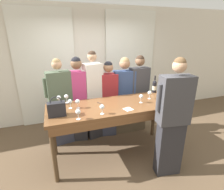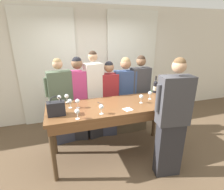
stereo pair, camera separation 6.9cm
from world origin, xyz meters
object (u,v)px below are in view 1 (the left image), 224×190
Objects in this scene: wine_bottle at (154,86)px; wine_glass_front_mid at (70,102)px; guest_beige_cap at (138,93)px; wine_glass_center_right at (78,112)px; guest_pink_top at (78,98)px; wine_glass_center_left at (102,107)px; tasting_bar at (114,111)px; host_pouring at (173,120)px; guest_navy_coat at (124,95)px; wine_glass_center_mid at (59,98)px; wine_glass_front_left at (141,97)px; wine_glass_front_right at (78,102)px; guest_cream_sweater at (93,96)px; handbag at (57,109)px; guest_olive_jacket at (61,103)px; wine_glass_back_right at (161,93)px; potted_plant at (147,101)px; wine_glass_back_mid at (150,93)px; wine_glass_back_left at (66,97)px; guest_striped_shirt at (108,99)px.

wine_bottle reaches higher than wine_glass_front_mid.
wine_bottle is 0.20× the size of guest_beige_cap.
wine_glass_center_right is 1.06m from guest_pink_top.
tasting_bar is at bearing 42.46° from wine_glass_center_left.
wine_glass_center_right is 1.38m from host_pouring.
wine_glass_front_mid is 0.09× the size of guest_navy_coat.
wine_glass_center_mid is at bearing -165.04° from guest_navy_coat.
wine_glass_front_left and wine_glass_front_right have the same top height.
guest_beige_cap reaches higher than wine_glass_front_right.
wine_glass_front_left and wine_glass_front_mid have the same top height.
wine_glass_center_mid is at bearing -152.02° from guest_cream_sweater.
guest_olive_jacket reaches higher than handbag.
guest_pink_top is (-1.42, 0.69, -0.18)m from wine_glass_back_right.
host_pouring is at bearing -15.27° from wine_glass_center_right.
guest_cream_sweater reaches higher than wine_glass_front_right.
wine_glass_center_right is at bearing -144.96° from guest_beige_cap.
potted_plant is (1.01, 1.49, -0.76)m from wine_glass_front_left.
wine_glass_back_right is at bearing 12.25° from wine_glass_center_right.
guest_beige_cap is (1.10, 0.97, -0.23)m from wine_glass_center_left.
wine_glass_back_mid is at bearing -98.69° from guest_beige_cap.
handbag is (-1.93, -0.49, -0.01)m from wine_bottle.
tasting_bar is 0.75m from wine_glass_center_right.
wine_glass_back_left is 0.09× the size of guest_beige_cap.
potted_plant is (0.49, 1.07, -0.78)m from wine_bottle.
wine_glass_center_right is 1.60m from wine_glass_back_right.
host_pouring reaches higher than handbag.
wine_glass_center_mid is 2.72m from potted_plant.
guest_striped_shirt is at bearing 0.00° from guest_olive_jacket.
wine_glass_center_mid is (-0.59, 0.61, 0.00)m from wine_glass_center_left.
guest_olive_jacket is 1.06× the size of guest_striped_shirt.
handbag is at bearing 143.35° from wine_glass_center_right.
tasting_bar is at bearing -123.77° from guest_navy_coat.
guest_striped_shirt is 0.35m from guest_navy_coat.
wine_glass_back_left is 0.23× the size of potted_plant.
guest_olive_jacket is 1.01× the size of guest_beige_cap.
wine_glass_front_right is 0.09× the size of guest_beige_cap.
wine_glass_front_left is at bearing -141.05° from wine_bottle.
wine_glass_front_right is at bearing -68.50° from guest_olive_jacket.
wine_glass_back_right is (1.57, 0.34, 0.00)m from wine_glass_center_right.
wine_glass_front_mid is at bearing -144.31° from guest_striped_shirt.
host_pouring reaches higher than wine_glass_center_left.
guest_olive_jacket is (-1.33, 0.75, -0.23)m from wine_glass_front_left.
guest_beige_cap is at bearing 0.00° from guest_olive_jacket.
wine_glass_back_mid is (1.60, -0.27, 0.00)m from wine_glass_center_mid.
wine_glass_front_mid is at bearing -109.64° from guest_pink_top.
handbag is 1.36m from guest_striped_shirt.
wine_glass_center_mid is 0.08× the size of guest_cream_sweater.
guest_pink_top is (0.10, 0.64, -0.18)m from wine_glass_front_right.
guest_striped_shirt is at bearing 139.07° from wine_glass_back_right.
tasting_bar is 6.35× the size of wine_bottle.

